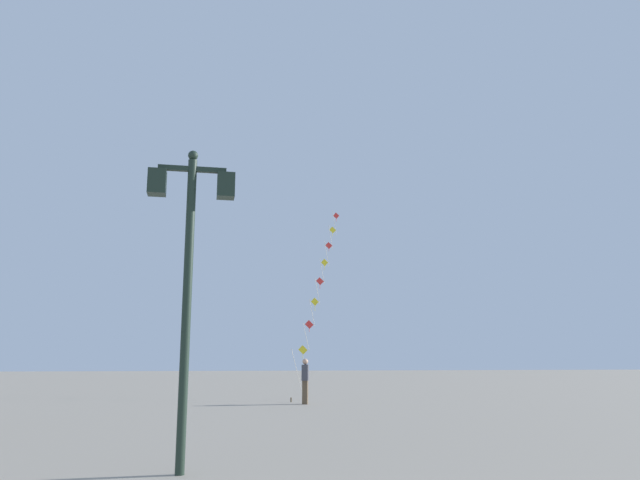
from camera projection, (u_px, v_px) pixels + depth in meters
The scene contains 4 objects.
ground_plane at pixel (239, 407), 22.04m from camera, with size 160.00×160.00×0.00m, color gray.
twin_lantern_lamp_post at pixel (189, 244), 9.52m from camera, with size 1.35×0.28×4.95m.
kite_train at pixel (320, 282), 31.48m from camera, with size 4.50×10.94×10.63m.
kite_flyer at pixel (305, 380), 23.45m from camera, with size 0.34×0.63×1.71m.
Camera 1 is at (-1.45, -2.93, 1.63)m, focal length 34.26 mm.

